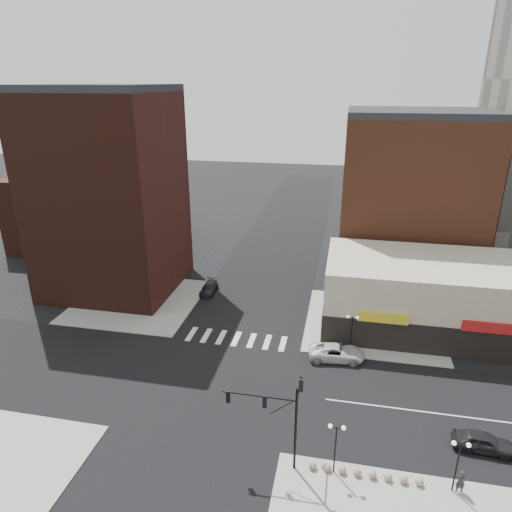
# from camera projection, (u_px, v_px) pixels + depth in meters

# --- Properties ---
(ground) EXTENTS (240.00, 240.00, 0.00)m
(ground) POSITION_uv_depth(u_px,v_px,m) (216.00, 385.00, 41.96)
(ground) COLOR black
(ground) RESTS_ON ground
(road_ew) EXTENTS (200.00, 14.00, 0.02)m
(road_ew) POSITION_uv_depth(u_px,v_px,m) (216.00, 385.00, 41.96)
(road_ew) COLOR black
(road_ew) RESTS_ON ground
(road_ns) EXTENTS (14.00, 200.00, 0.02)m
(road_ns) POSITION_uv_depth(u_px,v_px,m) (216.00, 385.00, 41.96)
(road_ns) COLOR black
(road_ns) RESTS_ON ground
(sidewalk_nw) EXTENTS (15.00, 15.00, 0.12)m
(sidewalk_nw) POSITION_uv_depth(u_px,v_px,m) (138.00, 301.00, 57.87)
(sidewalk_nw) COLOR gray
(sidewalk_nw) RESTS_ON ground
(sidewalk_ne) EXTENTS (15.00, 15.00, 0.12)m
(sidewalk_ne) POSITION_uv_depth(u_px,v_px,m) (372.00, 323.00, 52.52)
(sidewalk_ne) COLOR gray
(sidewalk_ne) RESTS_ON ground
(building_nw) EXTENTS (16.00, 15.00, 25.00)m
(building_nw) POSITION_uv_depth(u_px,v_px,m) (110.00, 196.00, 57.87)
(building_nw) COLOR #391812
(building_nw) RESTS_ON ground
(building_nw_low) EXTENTS (20.00, 18.00, 12.00)m
(building_nw_low) POSITION_uv_depth(u_px,v_px,m) (88.00, 209.00, 76.78)
(building_nw_low) COLOR #391812
(building_nw_low) RESTS_ON ground
(building_ne_midrise) EXTENTS (18.00, 15.00, 22.00)m
(building_ne_midrise) POSITION_uv_depth(u_px,v_px,m) (410.00, 201.00, 61.46)
(building_ne_midrise) COLOR brown
(building_ne_midrise) RESTS_ON ground
(building_ne_row) EXTENTS (24.20, 12.20, 8.00)m
(building_ne_row) POSITION_uv_depth(u_px,v_px,m) (435.00, 301.00, 50.61)
(building_ne_row) COLOR beige
(building_ne_row) RESTS_ON ground
(traffic_signal) EXTENTS (5.59, 3.09, 7.77)m
(traffic_signal) POSITION_uv_depth(u_px,v_px,m) (283.00, 408.00, 31.68)
(traffic_signal) COLOR black
(traffic_signal) RESTS_ON ground
(street_lamp_se_a) EXTENTS (1.22, 0.32, 4.16)m
(street_lamp_se_a) POSITION_uv_depth(u_px,v_px,m) (336.00, 436.00, 31.43)
(street_lamp_se_a) COLOR black
(street_lamp_se_a) RESTS_ON sidewalk_se
(street_lamp_se_b) EXTENTS (1.22, 0.32, 4.16)m
(street_lamp_se_b) POSITION_uv_depth(u_px,v_px,m) (459.00, 454.00, 29.95)
(street_lamp_se_b) COLOR black
(street_lamp_se_b) RESTS_ON sidewalk_se
(street_lamp_ne) EXTENTS (1.22, 0.32, 4.16)m
(street_lamp_ne) POSITION_uv_depth(u_px,v_px,m) (352.00, 324.00, 45.87)
(street_lamp_ne) COLOR black
(street_lamp_ne) RESTS_ON sidewalk_ne
(bollard_row) EXTENTS (7.90, 0.55, 0.55)m
(bollard_row) POSITION_uv_depth(u_px,v_px,m) (365.00, 473.00, 32.07)
(bollard_row) COLOR gray
(bollard_row) RESTS_ON sidewalk_se
(white_suv) EXTENTS (5.78, 3.11, 1.54)m
(white_suv) POSITION_uv_depth(u_px,v_px,m) (336.00, 352.00, 45.66)
(white_suv) COLOR silver
(white_suv) RESTS_ON ground
(dark_sedan_east) EXTENTS (4.51, 2.07, 1.50)m
(dark_sedan_east) POSITION_uv_depth(u_px,v_px,m) (483.00, 442.00, 34.39)
(dark_sedan_east) COLOR black
(dark_sedan_east) RESTS_ON ground
(dark_sedan_north) EXTENTS (1.95, 4.42, 1.26)m
(dark_sedan_north) POSITION_uv_depth(u_px,v_px,m) (209.00, 288.00, 60.07)
(dark_sedan_north) COLOR black
(dark_sedan_north) RESTS_ON ground
(pedestrian) EXTENTS (0.69, 0.50, 1.78)m
(pedestrian) POSITION_uv_depth(u_px,v_px,m) (461.00, 481.00, 30.70)
(pedestrian) COLOR #272329
(pedestrian) RESTS_ON sidewalk_se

